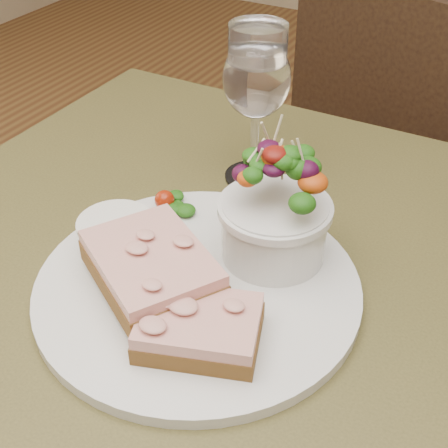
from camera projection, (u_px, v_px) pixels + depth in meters
The scene contains 9 objects.
cafe_table at pixel (227, 363), 0.66m from camera, with size 0.80×0.80×0.75m.
chair_far at pixel (414, 269), 1.32m from camera, with size 0.54×0.54×0.90m.
dinner_plate at pixel (198, 287), 0.60m from camera, with size 0.31×0.31×0.01m, color silver.
sandwich_front at pixel (199, 328), 0.52m from camera, with size 0.12×0.10×0.03m.
sandwich_back at pixel (151, 267), 0.57m from camera, with size 0.16×0.15×0.03m.
ramekin at pixel (117, 234), 0.62m from camera, with size 0.07×0.07×0.04m.
salad_bowl at pixel (275, 205), 0.59m from camera, with size 0.10×0.10×0.13m.
garnish at pixel (175, 202), 0.68m from camera, with size 0.05×0.04×0.02m.
wine_glass at pixel (257, 83), 0.69m from camera, with size 0.08×0.08×0.18m.
Camera 1 is at (0.21, -0.39, 1.16)m, focal length 50.00 mm.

